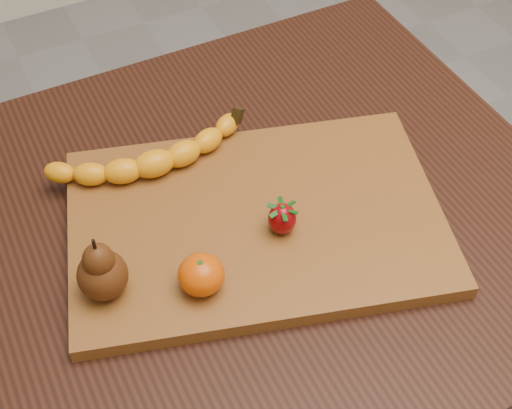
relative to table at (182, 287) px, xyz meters
name	(u,v)px	position (x,y,z in m)	size (l,w,h in m)	color
table	(182,287)	(0.00, 0.00, 0.00)	(1.00, 0.70, 0.76)	black
cutting_board	(256,221)	(0.10, -0.02, 0.11)	(0.45, 0.30, 0.02)	brown
banana	(154,164)	(0.01, 0.10, 0.14)	(0.23, 0.06, 0.04)	orange
pear	(100,267)	(-0.10, -0.05, 0.16)	(0.06, 0.06, 0.09)	#49240B
mandarin	(201,275)	(0.00, -0.09, 0.14)	(0.05, 0.05, 0.04)	#CA4602
strawberry	(282,218)	(0.12, -0.06, 0.14)	(0.03, 0.03, 0.04)	#7C0307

